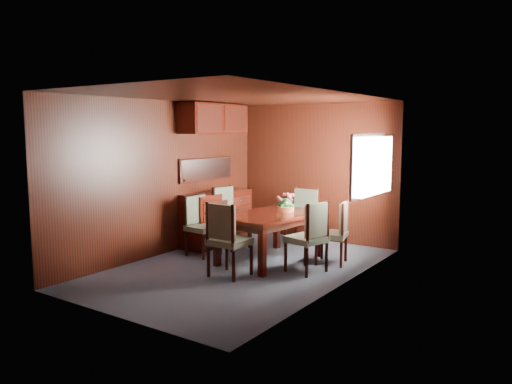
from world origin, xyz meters
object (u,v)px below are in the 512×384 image
Objects in this scene: chair_head at (226,236)px; flower_centerpiece at (285,202)px; sideboard at (217,218)px; dining_table at (270,220)px; chair_right_near at (311,233)px; chair_left_near at (200,222)px.

flower_centerpiece is (0.12, 1.30, 0.29)m from chair_head.
sideboard is 1.46m from dining_table.
sideboard is 1.53m from flower_centerpiece.
flower_centerpiece is at bearing 68.01° from chair_right_near.
sideboard is 4.86× the size of flower_centerpiece.
flower_centerpiece is (-0.70, 0.49, 0.31)m from chair_right_near.
dining_table is (1.37, -0.45, 0.17)m from sideboard.
sideboard is at bearing 167.33° from dining_table.
chair_right_near is at bearing -35.12° from flower_centerpiece.
chair_head reaches higher than chair_left_near.
dining_table is at bearing 88.56° from chair_head.
chair_left_near is (-1.10, -0.31, -0.09)m from dining_table.
chair_right_near is 3.45× the size of flower_centerpiece.
flower_centerpiece is at bearing 84.81° from chair_head.
chair_head is 1.34m from flower_centerpiece.
flower_centerpiece reaches higher than dining_table.
chair_left_near is at bearing 146.35° from chair_head.
chair_left_near is 0.95× the size of chair_right_near.
chair_right_near reaches higher than chair_left_near.
sideboard is at bearing 132.49° from chair_head.
chair_left_near is at bearing -158.94° from dining_table.
flower_centerpiece is at bearing -6.81° from sideboard.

